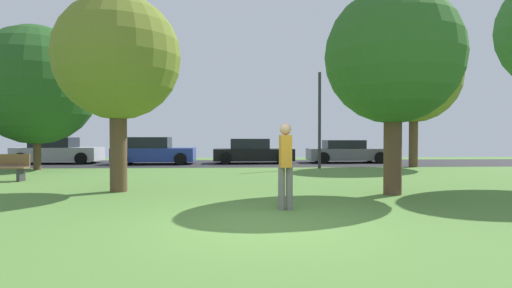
{
  "coord_description": "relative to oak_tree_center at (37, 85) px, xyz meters",
  "views": [
    {
      "loc": [
        -0.51,
        -6.78,
        1.5
      ],
      "look_at": [
        0.0,
        2.81,
        1.32
      ],
      "focal_mm": 28.72,
      "sensor_mm": 36.0,
      "label": 1
    }
  ],
  "objects": [
    {
      "name": "ground_plane",
      "position": [
        9.37,
        -12.08,
        -3.79
      ],
      "size": [
        44.0,
        44.0,
        0.0
      ],
      "primitive_type": "plane",
      "color": "#547F38"
    },
    {
      "name": "person_bystander",
      "position": [
        9.89,
        -10.62,
        -2.81
      ],
      "size": [
        0.3,
        0.33,
        1.76
      ],
      "rotation": [
        0.0,
        0.0,
        1.61
      ],
      "color": "slate",
      "rests_on": "ground_plane"
    },
    {
      "name": "maple_tree_far",
      "position": [
        12.93,
        -8.56,
        -0.25
      ],
      "size": [
        3.48,
        3.48,
        5.31
      ],
      "color": "brown",
      "rests_on": "ground_plane"
    },
    {
      "name": "parked_car_grey",
      "position": [
        15.29,
        4.24,
        -3.19
      ],
      "size": [
        4.53,
        2.01,
        1.29
      ],
      "color": "slate",
      "rests_on": "ground_plane"
    },
    {
      "name": "parked_car_blue",
      "position": [
        4.48,
        3.58,
        -3.13
      ],
      "size": [
        4.31,
        2.09,
        1.46
      ],
      "color": "#233893",
      "rests_on": "ground_plane"
    },
    {
      "name": "street_lamp_post",
      "position": [
        12.85,
        0.12,
        -1.54
      ],
      "size": [
        0.14,
        0.14,
        4.5
      ],
      "primitive_type": "cylinder",
      "color": "#2D2D33",
      "rests_on": "ground_plane"
    },
    {
      "name": "parked_car_silver",
      "position": [
        -0.92,
        4.31,
        -3.13
      ],
      "size": [
        4.47,
        2.1,
        1.44
      ],
      "color": "#B7B7BC",
      "rests_on": "ground_plane"
    },
    {
      "name": "park_bench",
      "position": [
        1.12,
        -4.74,
        -3.33
      ],
      "size": [
        1.6,
        0.45,
        0.9
      ],
      "rotation": [
        0.0,
        0.0,
        3.14
      ],
      "color": "brown",
      "rests_on": "ground_plane"
    },
    {
      "name": "oak_tree_right",
      "position": [
        5.72,
        -7.6,
        -0.18
      ],
      "size": [
        3.37,
        3.37,
        5.32
      ],
      "color": "brown",
      "rests_on": "ground_plane"
    },
    {
      "name": "road_strip",
      "position": [
        9.37,
        3.92,
        -3.79
      ],
      "size": [
        44.0,
        6.4,
        0.01
      ],
      "primitive_type": "cube",
      "color": "#28282B",
      "rests_on": "ground_plane"
    },
    {
      "name": "parked_car_black",
      "position": [
        9.88,
        3.93,
        -3.17
      ],
      "size": [
        4.42,
        1.99,
        1.37
      ],
      "color": "black",
      "rests_on": "ground_plane"
    },
    {
      "name": "oak_tree_center",
      "position": [
        0.0,
        0.0,
        0.0
      ],
      "size": [
        5.3,
        5.3,
        6.45
      ],
      "color": "brown",
      "rests_on": "ground_plane"
    },
    {
      "name": "birch_tree_lone",
      "position": [
        17.64,
        0.76,
        0.62
      ],
      "size": [
        4.48,
        4.48,
        6.67
      ],
      "color": "brown",
      "rests_on": "ground_plane"
    }
  ]
}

